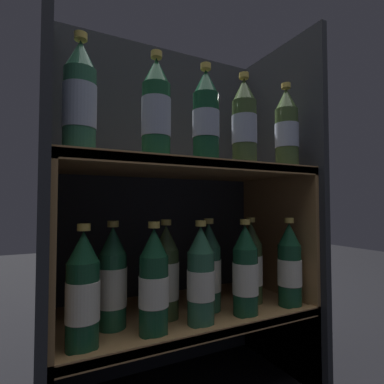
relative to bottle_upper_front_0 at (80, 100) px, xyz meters
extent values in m
cube|color=#23262B|center=(0.29, 0.29, -0.21)|extent=(0.72, 0.02, 1.04)
cube|color=#23262B|center=(-0.06, 0.11, -0.21)|extent=(0.02, 0.37, 1.04)
cube|color=#23262B|center=(0.64, 0.11, -0.21)|extent=(0.02, 0.37, 1.04)
cube|color=#9E7547|center=(0.29, 0.11, -0.51)|extent=(0.68, 0.33, 0.02)
cube|color=#9E7547|center=(0.29, -0.04, -0.51)|extent=(0.68, 0.02, 0.03)
cube|color=#9E7547|center=(0.62, 0.11, -0.62)|extent=(0.01, 0.33, 0.22)
cube|color=#9E7547|center=(0.29, 0.11, -0.12)|extent=(0.68, 0.33, 0.02)
cube|color=#9E7547|center=(0.29, -0.04, -0.12)|extent=(0.68, 0.02, 0.03)
cube|color=#9E7547|center=(-0.05, 0.11, -0.43)|extent=(0.01, 0.33, 0.60)
cube|color=#9E7547|center=(0.62, 0.11, -0.43)|extent=(0.01, 0.33, 0.60)
cylinder|color=#285B42|center=(0.00, 0.00, -0.02)|extent=(0.06, 0.06, 0.17)
cylinder|color=#8C99B2|center=(0.00, 0.00, -0.02)|extent=(0.07, 0.07, 0.09)
cone|color=#285B42|center=(0.00, 0.00, 0.09)|extent=(0.06, 0.06, 0.06)
cylinder|color=gold|center=(0.00, 0.00, 0.13)|extent=(0.03, 0.03, 0.01)
cylinder|color=#194C2D|center=(0.16, 0.00, -0.02)|extent=(0.06, 0.06, 0.17)
cylinder|color=#8C99B2|center=(0.16, 0.00, -0.02)|extent=(0.07, 0.07, 0.09)
cone|color=#194C2D|center=(0.16, 0.00, 0.09)|extent=(0.06, 0.06, 0.06)
cylinder|color=gold|center=(0.16, 0.00, 0.13)|extent=(0.03, 0.03, 0.01)
cylinder|color=#144228|center=(0.29, 0.00, -0.02)|extent=(0.06, 0.06, 0.17)
cylinder|color=#8C99B2|center=(0.29, 0.00, -0.02)|extent=(0.07, 0.07, 0.07)
cone|color=#144228|center=(0.29, 0.00, 0.09)|extent=(0.06, 0.06, 0.06)
cylinder|color=gold|center=(0.29, 0.00, 0.13)|extent=(0.03, 0.03, 0.01)
cylinder|color=#384C28|center=(0.41, 0.00, -0.02)|extent=(0.06, 0.06, 0.17)
cylinder|color=#8C99B2|center=(0.41, 0.00, -0.02)|extent=(0.07, 0.07, 0.08)
cone|color=#384C28|center=(0.41, 0.00, 0.09)|extent=(0.06, 0.06, 0.06)
cylinder|color=gold|center=(0.41, 0.00, 0.13)|extent=(0.03, 0.03, 0.01)
cylinder|color=#384C28|center=(0.56, 0.00, -0.02)|extent=(0.06, 0.06, 0.17)
cylinder|color=#8C99B2|center=(0.56, 0.00, -0.02)|extent=(0.07, 0.07, 0.07)
cone|color=#384C28|center=(0.56, 0.00, 0.09)|extent=(0.06, 0.06, 0.06)
cylinder|color=gold|center=(0.56, 0.00, 0.13)|extent=(0.03, 0.03, 0.01)
cylinder|color=#144228|center=(0.01, 0.00, -0.41)|extent=(0.06, 0.06, 0.17)
cylinder|color=silver|center=(0.01, 0.00, -0.40)|extent=(0.07, 0.07, 0.08)
cone|color=#144228|center=(0.01, 0.00, -0.30)|extent=(0.06, 0.06, 0.06)
cylinder|color=gold|center=(0.01, 0.00, -0.26)|extent=(0.03, 0.03, 0.01)
cylinder|color=#144228|center=(0.16, 0.00, -0.41)|extent=(0.06, 0.06, 0.17)
cylinder|color=silver|center=(0.16, 0.00, -0.40)|extent=(0.07, 0.07, 0.07)
cone|color=#144228|center=(0.16, 0.00, -0.30)|extent=(0.06, 0.06, 0.06)
cylinder|color=gold|center=(0.16, 0.00, -0.26)|extent=(0.03, 0.03, 0.01)
cylinder|color=#285B42|center=(0.28, 0.00, -0.41)|extent=(0.06, 0.06, 0.17)
cylinder|color=silver|center=(0.28, 0.00, -0.40)|extent=(0.07, 0.07, 0.07)
cone|color=#285B42|center=(0.28, 0.00, -0.30)|extent=(0.06, 0.06, 0.06)
cylinder|color=gold|center=(0.28, 0.00, -0.26)|extent=(0.03, 0.03, 0.01)
cylinder|color=#144228|center=(0.41, 0.00, -0.41)|extent=(0.06, 0.06, 0.17)
cylinder|color=silver|center=(0.41, 0.00, -0.40)|extent=(0.07, 0.07, 0.08)
cone|color=#144228|center=(0.41, 0.00, -0.30)|extent=(0.06, 0.06, 0.06)
cylinder|color=gold|center=(0.41, 0.00, -0.26)|extent=(0.03, 0.03, 0.01)
cylinder|color=#144228|center=(0.57, 0.00, -0.41)|extent=(0.06, 0.06, 0.17)
cylinder|color=silver|center=(0.57, 0.00, -0.40)|extent=(0.07, 0.07, 0.07)
cone|color=#144228|center=(0.57, 0.00, -0.30)|extent=(0.06, 0.06, 0.06)
cylinder|color=gold|center=(0.57, 0.00, -0.26)|extent=(0.03, 0.03, 0.01)
cylinder|color=#1E5638|center=(0.09, 0.07, -0.41)|extent=(0.06, 0.06, 0.17)
cylinder|color=silver|center=(0.09, 0.07, -0.40)|extent=(0.07, 0.07, 0.09)
cone|color=#1E5638|center=(0.09, 0.07, -0.30)|extent=(0.06, 0.06, 0.06)
cylinder|color=gold|center=(0.09, 0.07, -0.26)|extent=(0.03, 0.03, 0.01)
cylinder|color=#384C28|center=(0.22, 0.07, -0.41)|extent=(0.06, 0.06, 0.17)
cylinder|color=silver|center=(0.22, 0.07, -0.40)|extent=(0.07, 0.07, 0.09)
cone|color=#384C28|center=(0.22, 0.07, -0.30)|extent=(0.06, 0.06, 0.06)
cylinder|color=gold|center=(0.22, 0.07, -0.26)|extent=(0.03, 0.03, 0.01)
cylinder|color=#285B42|center=(0.35, 0.07, -0.41)|extent=(0.06, 0.06, 0.17)
cylinder|color=silver|center=(0.35, 0.07, -0.40)|extent=(0.07, 0.07, 0.08)
cone|color=#285B42|center=(0.35, 0.07, -0.30)|extent=(0.06, 0.06, 0.06)
cylinder|color=gold|center=(0.35, 0.07, -0.26)|extent=(0.03, 0.03, 0.01)
cylinder|color=#384C28|center=(0.49, 0.07, -0.41)|extent=(0.06, 0.06, 0.17)
cylinder|color=silver|center=(0.49, 0.07, -0.40)|extent=(0.07, 0.07, 0.08)
cone|color=#384C28|center=(0.49, 0.07, -0.30)|extent=(0.06, 0.06, 0.06)
cylinder|color=gold|center=(0.49, 0.07, -0.26)|extent=(0.03, 0.03, 0.01)
camera|label=1|loc=(-0.07, -0.64, -0.21)|focal=28.00mm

